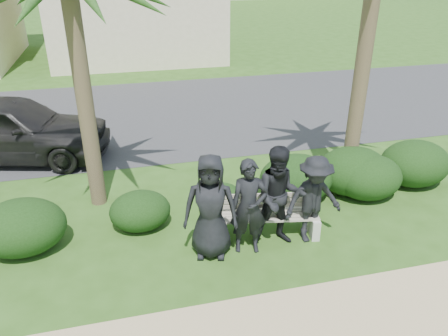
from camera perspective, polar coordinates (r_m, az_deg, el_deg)
The scene contains 16 objects.
ground at distance 7.91m, azimuth 5.63°, elevation -10.82°, with size 160.00×160.00×0.00m, color #2A4D16.
footpath at distance 6.67m, azimuth 11.00°, elevation -19.73°, with size 30.00×1.60×0.01m, color tan.
asphalt_street at distance 14.88m, azimuth -4.59°, elevation 7.45°, with size 160.00×8.00×0.01m, color #2D2D30.
park_bench at distance 8.13m, azimuth 4.56°, elevation -6.68°, with size 2.27×0.89×0.76m.
man_a at distance 7.33m, azimuth -1.77°, elevation -5.10°, with size 0.92×0.60×1.88m, color black.
man_b at distance 7.46m, azimuth 3.27°, elevation -5.13°, with size 0.64×0.42×1.74m, color black.
man_c at distance 7.68m, azimuth 7.29°, elevation -3.79°, with size 0.91×0.71×1.87m, color black.
man_d at distance 7.90m, azimuth 11.62°, elevation -4.08°, with size 1.08×0.62×1.67m, color black.
hedge_a at distance 8.43m, azimuth -24.92°, elevation -6.85°, with size 1.51×1.24×0.98m, color black.
hedge_b at distance 8.48m, azimuth -10.92°, elevation -5.37°, with size 1.16×0.96×0.76m, color black.
hedge_c at distance 8.90m, azimuth -0.47°, elevation -3.82°, with size 0.91×0.76×0.60m, color black.
hedge_d at distance 9.32m, azimuth 9.38°, elevation -1.23°, with size 1.57×1.30×1.03m, color black.
hedge_e at distance 9.92m, azimuth 16.44°, elevation -0.18°, with size 1.60×1.32×1.04m, color black.
hedge_f at distance 9.83m, azimuth 18.33°, elevation -0.98°, with size 1.47×1.21×0.96m, color black.
hedge_extra at distance 10.76m, azimuth 23.67°, elevation 0.72°, with size 1.60×1.32×1.04m, color black.
car_a at distance 12.21m, azimuth -26.11°, elevation 4.66°, with size 1.93×4.81×1.64m, color black.
Camera 1 is at (-2.27, -5.92, 4.73)m, focal length 35.00 mm.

